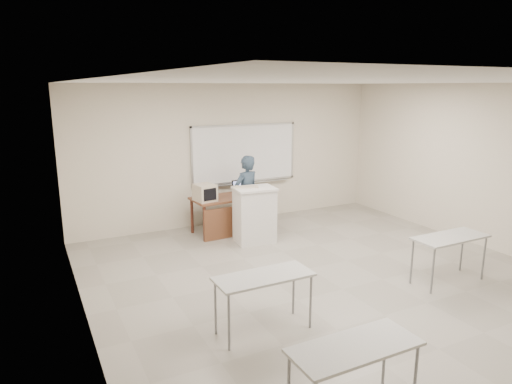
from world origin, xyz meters
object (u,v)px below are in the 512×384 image
whiteboard (245,154)px  keyboard (246,187)px  laptop (242,190)px  mouse (257,195)px  podium (255,215)px  presenter (246,196)px  crt_monitor (205,193)px  instructor_desk (230,207)px

whiteboard → keyboard: size_ratio=5.19×
laptop → mouse: (0.15, -0.36, -0.04)m
podium → presenter: 0.54m
laptop → whiteboard: bearing=55.9°
podium → keyboard: size_ratio=2.24×
crt_monitor → presenter: size_ratio=0.25×
crt_monitor → whiteboard: bearing=23.5°
laptop → instructor_desk: bearing=-149.7°
crt_monitor → mouse: crt_monitor is taller
crt_monitor → keyboard: size_ratio=0.86×
instructor_desk → mouse: mouse is taller
instructor_desk → podium: bearing=-77.4°
podium → crt_monitor: (-0.75, 0.68, 0.38)m
crt_monitor → mouse: (1.10, -0.08, -0.15)m
instructor_desk → whiteboard: bearing=44.5°
podium → laptop: size_ratio=3.02×
whiteboard → keyboard: whiteboard is taller
presenter → whiteboard: bearing=-130.9°
mouse → keyboard: keyboard is taller
mouse → whiteboard: bearing=75.8°
presenter → podium: bearing=66.9°
laptop → crt_monitor: bearing=-167.1°
mouse → keyboard: bearing=-138.3°
presenter → instructor_desk: bearing=-58.6°
whiteboard → mouse: 1.13m
instructor_desk → laptop: 0.55m
laptop → mouse: bearing=-70.9°
mouse → keyboard: 0.79m
instructor_desk → crt_monitor: 0.66m
laptop → keyboard: bearing=-115.4°
crt_monitor → presenter: bearing=-23.6°
crt_monitor → keyboard: 0.86m
instructor_desk → laptop: bearing=30.4°
laptop → keyboard: (-0.35, -0.88, 0.28)m
whiteboard → instructor_desk: 1.40m
crt_monitor → podium: bearing=-50.9°
crt_monitor → mouse: 1.11m
laptop → presenter: presenter is taller
crt_monitor → presenter: 0.83m
podium → crt_monitor: size_ratio=2.60×
keyboard → presenter: bearing=81.6°
whiteboard → laptop: bearing=-120.4°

